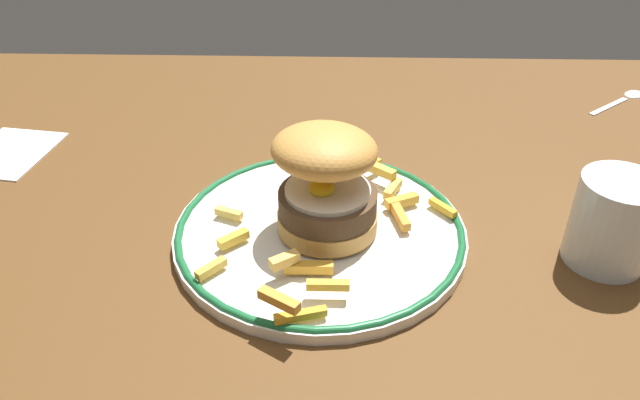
{
  "coord_description": "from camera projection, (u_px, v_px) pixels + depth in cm",
  "views": [
    {
      "loc": [
        -3.04,
        -53.38,
        38.24
      ],
      "look_at": [
        -4.46,
        -3.77,
        4.6
      ],
      "focal_mm": 33.87,
      "sensor_mm": 36.0,
      "label": 1
    }
  ],
  "objects": [
    {
      "name": "burger",
      "position": [
        326.0,
        179.0,
        0.59
      ],
      "size": [
        13.74,
        13.9,
        11.01
      ],
      "color": "#C78D42",
      "rests_on": "dinner_plate"
    },
    {
      "name": "fries_pile",
      "position": [
        337.0,
        220.0,
        0.61
      ],
      "size": [
        25.41,
        26.25,
        2.71
      ],
      "color": "#E1B94C",
      "rests_on": "dinner_plate"
    },
    {
      "name": "napkin",
      "position": [
        9.0,
        152.0,
        0.77
      ],
      "size": [
        11.36,
        13.47,
        0.4
      ],
      "primitive_type": "cube",
      "rotation": [
        0.0,
        0.0,
        -0.14
      ],
      "color": "white",
      "rests_on": "ground_plane"
    },
    {
      "name": "ground_plane",
      "position": [
        361.0,
        231.0,
        0.67
      ],
      "size": [
        126.28,
        95.07,
        4.0
      ],
      "primitive_type": "cube",
      "color": "#573719"
    },
    {
      "name": "dinner_plate",
      "position": [
        320.0,
        230.0,
        0.62
      ],
      "size": [
        29.92,
        29.92,
        1.6
      ],
      "color": "white",
      "rests_on": "ground_plane"
    },
    {
      "name": "spoon",
      "position": [
        630.0,
        95.0,
        0.91
      ],
      "size": [
        11.43,
        9.66,
        0.9
      ],
      "color": "silver",
      "rests_on": "ground_plane"
    },
    {
      "name": "water_glass",
      "position": [
        611.0,
        227.0,
        0.57
      ],
      "size": [
        7.77,
        7.77,
        9.01
      ],
      "color": "silver",
      "rests_on": "ground_plane"
    }
  ]
}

